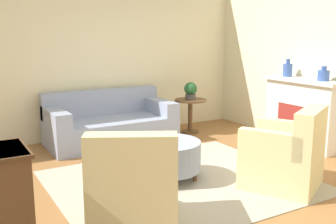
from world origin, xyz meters
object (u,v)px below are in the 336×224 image
object	(u,v)px
armchair_right	(287,157)
vase_mantel_far	(324,75)
side_table	(190,110)
potted_plant_on_side_table	(191,90)
couch	(110,124)
armchair_left	(133,190)
ottoman_table	(167,155)
vase_mantel_near	(288,70)

from	to	relation	value
armchair_right	vase_mantel_far	xyz separation A→B (m)	(1.50, 0.77, 0.79)
side_table	vase_mantel_far	world-z (taller)	vase_mantel_far
armchair_right	potted_plant_on_side_table	world-z (taller)	armchair_right
couch	armchair_left	xyz separation A→B (m)	(-0.91, -2.84, 0.07)
couch	armchair_right	bearing A→B (deg)	-70.23
couch	vase_mantel_far	distance (m)	3.38
ottoman_table	side_table	distance (m)	2.36
couch	ottoman_table	distance (m)	1.92
side_table	vase_mantel_near	xyz separation A→B (m)	(1.03, -1.26, 0.77)
armchair_right	ottoman_table	bearing A→B (deg)	138.84
ottoman_table	vase_mantel_near	bearing A→B (deg)	11.87
couch	armchair_right	xyz separation A→B (m)	(1.02, -2.84, 0.07)
couch	armchair_right	world-z (taller)	armchair_right
vase_mantel_far	armchair_right	bearing A→B (deg)	-152.88
side_table	vase_mantel_near	world-z (taller)	vase_mantel_near
side_table	armchair_right	bearing A→B (deg)	-99.79
armchair_left	ottoman_table	bearing A→B (deg)	46.42
armchair_right	side_table	size ratio (longest dim) A/B	1.75
couch	potted_plant_on_side_table	bearing A→B (deg)	-4.70
side_table	armchair_left	bearing A→B (deg)	-131.47
armchair_left	vase_mantel_far	xyz separation A→B (m)	(3.44, 0.77, 0.79)
ottoman_table	armchair_right	bearing A→B (deg)	-41.16
ottoman_table	side_table	world-z (taller)	side_table
armchair_left	ottoman_table	world-z (taller)	armchair_left
ottoman_table	vase_mantel_far	xyz separation A→B (m)	(2.56, -0.15, 0.86)
couch	vase_mantel_near	xyz separation A→B (m)	(2.52, -1.38, 0.89)
couch	vase_mantel_far	bearing A→B (deg)	-39.35
armchair_right	ottoman_table	xyz separation A→B (m)	(-1.06, 0.92, -0.07)
couch	ottoman_table	size ratio (longest dim) A/B	2.42
armchair_left	vase_mantel_near	bearing A→B (deg)	23.02
ottoman_table	vase_mantel_near	distance (m)	2.76
ottoman_table	side_table	xyz separation A→B (m)	(1.52, 1.80, 0.12)
armchair_left	couch	bearing A→B (deg)	72.20
armchair_left	side_table	xyz separation A→B (m)	(2.40, 2.72, 0.05)
couch	potted_plant_on_side_table	distance (m)	1.57
couch	vase_mantel_far	xyz separation A→B (m)	(2.52, -2.07, 0.86)
armchair_left	armchair_right	bearing A→B (deg)	0.00
armchair_right	vase_mantel_far	distance (m)	1.87
armchair_left	side_table	bearing A→B (deg)	48.53
vase_mantel_far	potted_plant_on_side_table	bearing A→B (deg)	117.97
armchair_right	vase_mantel_near	world-z (taller)	vase_mantel_near
ottoman_table	potted_plant_on_side_table	xyz separation A→B (m)	(1.52, 1.80, 0.46)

